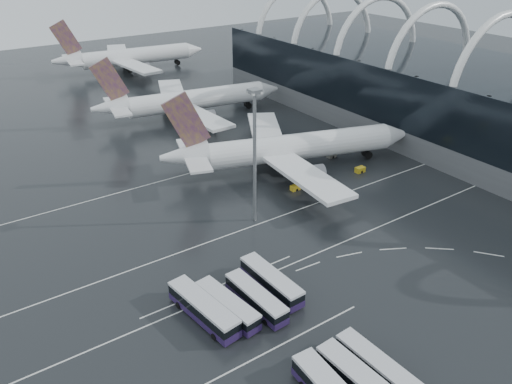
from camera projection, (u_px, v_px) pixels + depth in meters
ground at (332, 239)px, 92.50m from camera, size 420.00×420.00×0.00m
terminal at (458, 99)px, 132.66m from camera, size 42.00×160.00×34.90m
lane_marking_near at (340, 244)px, 91.04m from camera, size 120.00×0.25×0.01m
lane_marking_mid at (292, 212)px, 101.25m from camera, size 120.00×0.25×0.01m
lane_marking_far at (221, 164)px, 121.68m from camera, size 120.00×0.25×0.01m
bus_bay_line_south at (281, 345)px, 68.84m from camera, size 28.00×0.25×0.01m
bus_bay_line_north at (221, 285)px, 80.51m from camera, size 28.00×0.25×0.01m
airliner_main at (288, 148)px, 117.09m from camera, size 60.65×52.53×20.97m
airliner_gate_b at (188, 101)px, 149.89m from camera, size 58.57×52.06×20.36m
airliner_gate_c at (129, 57)px, 199.65m from camera, size 60.74×55.69×21.63m
bus_row_near_a at (203, 309)px, 72.69m from camera, size 4.84×14.12×3.41m
bus_row_near_b at (227, 305)px, 73.67m from camera, size 4.32×12.54×3.03m
bus_row_near_c at (256, 298)px, 75.09m from camera, size 3.46×12.48×3.04m
bus_row_near_d at (271, 281)px, 78.56m from camera, size 3.45×13.07×3.19m
bus_row_far_b at (361, 382)px, 60.96m from camera, size 3.61×13.30×3.24m
bus_row_far_c at (377, 366)px, 63.40m from camera, size 3.28×12.28×3.00m
floodlight_mast at (255, 142)px, 90.70m from camera, size 2.02×2.02×26.42m
gse_cart_belly_a at (360, 170)px, 117.56m from camera, size 2.34×1.38×1.27m
gse_cart_belly_b at (332, 155)px, 125.24m from camera, size 2.31×1.36×1.26m
gse_cart_belly_c at (295, 188)px, 109.53m from camera, size 2.16×1.27×1.18m
gse_cart_belly_e at (276, 155)px, 125.38m from camera, size 2.14×1.27×1.17m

